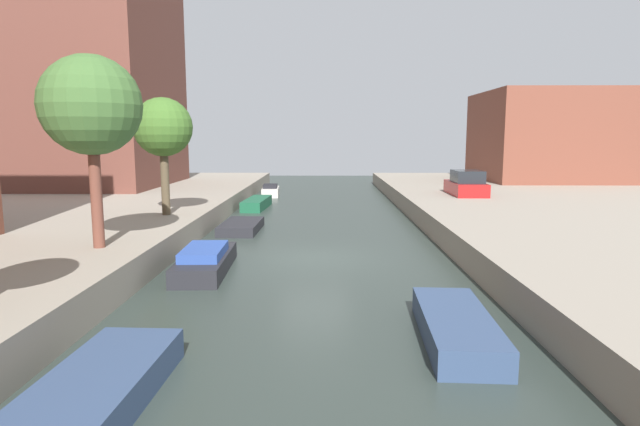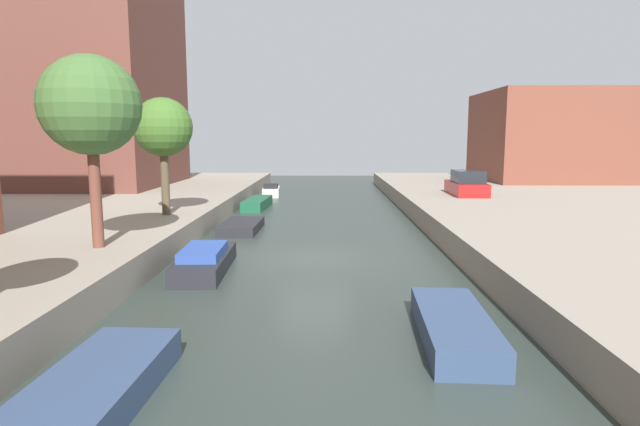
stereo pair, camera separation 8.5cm
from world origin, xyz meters
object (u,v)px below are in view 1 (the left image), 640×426
object	(u,v)px
moored_boat_left_3	(241,227)
moored_boat_right_2	(456,327)
street_tree_3	(163,128)
street_tree_2	(91,106)
moored_boat_left_1	(100,387)
parked_car	(466,185)
moored_boat_left_5	(271,191)
low_block_right	(546,136)
moored_boat_left_2	(205,261)
moored_boat_left_4	(257,203)
apartment_tower_far	(89,33)

from	to	relation	value
moored_boat_left_3	moored_boat_right_2	size ratio (longest dim) A/B	0.89
street_tree_3	street_tree_2	bearing A→B (deg)	-90.00
moored_boat_left_1	moored_boat_left_3	size ratio (longest dim) A/B	1.09
parked_car	moored_boat_left_5	xyz separation A→B (m)	(-12.51, 8.20, -1.22)
low_block_right	moored_boat_left_2	distance (m)	33.74
moored_boat_left_2	moored_boat_right_2	bearing A→B (deg)	-40.74
moored_boat_left_2	moored_boat_left_4	distance (m)	15.63
street_tree_2	low_block_right	bearing A→B (deg)	47.10
moored_boat_left_2	moored_boat_right_2	world-z (taller)	moored_boat_left_2
street_tree_3	moored_boat_left_5	world-z (taller)	street_tree_3
parked_car	moored_boat_right_2	world-z (taller)	parked_car
moored_boat_left_3	moored_boat_left_5	distance (m)	15.02
street_tree_3	moored_boat_right_2	size ratio (longest dim) A/B	1.24
moored_boat_right_2	moored_boat_left_2	bearing A→B (deg)	139.26
low_block_right	street_tree_2	size ratio (longest dim) A/B	1.73
street_tree_3	moored_boat_right_2	distance (m)	16.11
street_tree_2	moored_boat_left_5	distance (m)	24.16
street_tree_3	moored_boat_left_3	distance (m)	5.69
street_tree_2	moored_boat_left_2	xyz separation A→B (m)	(3.08, 0.87, -4.93)
street_tree_2	moored_boat_left_5	xyz separation A→B (m)	(2.90, 23.47, -4.91)
moored_boat_right_2	moored_boat_left_1	bearing A→B (deg)	-156.93
street_tree_2	moored_boat_left_5	bearing A→B (deg)	82.96
street_tree_3	moored_boat_left_4	world-z (taller)	street_tree_3
apartment_tower_far	moored_boat_right_2	size ratio (longest dim) A/B	5.14
moored_boat_left_1	moored_boat_left_4	size ratio (longest dim) A/B	0.90
apartment_tower_far	moored_boat_left_2	world-z (taller)	apartment_tower_far
moored_boat_right_2	parked_car	bearing A→B (deg)	74.68
street_tree_3	moored_boat_left_1	xyz separation A→B (m)	(3.29, -14.73, -4.49)
parked_car	moored_boat_left_5	world-z (taller)	parked_car
low_block_right	moored_boat_left_1	xyz separation A→B (m)	(-21.34, -34.28, -4.19)
parked_car	moored_boat_left_5	bearing A→B (deg)	146.78
street_tree_3	parked_car	distance (m)	17.80
moored_boat_left_4	moored_boat_left_5	distance (m)	6.98
moored_boat_left_5	moored_boat_right_2	size ratio (longest dim) A/B	0.77
low_block_right	street_tree_3	distance (m)	31.45
moored_boat_left_3	street_tree_3	bearing A→B (deg)	-153.96
apartment_tower_far	moored_boat_left_1	bearing A→B (deg)	-66.75
street_tree_3	moored_boat_left_2	size ratio (longest dim) A/B	1.16
low_block_right	moored_boat_left_3	xyz separation A→B (m)	(-21.57, -18.05, -4.26)
moored_boat_left_1	moored_boat_left_5	distance (m)	31.25
moored_boat_left_5	street_tree_2	bearing A→B (deg)	-97.04
moored_boat_left_4	moored_boat_left_5	size ratio (longest dim) A/B	1.40
moored_boat_left_4	moored_boat_left_2	bearing A→B (deg)	-88.78
apartment_tower_far	street_tree_3	distance (m)	18.73
moored_boat_left_2	moored_boat_right_2	size ratio (longest dim) A/B	1.07
low_block_right	moored_boat_left_3	distance (m)	28.45
moored_boat_left_5	moored_boat_left_2	bearing A→B (deg)	-89.53
parked_car	moored_boat_left_4	world-z (taller)	parked_car
street_tree_2	moored_boat_left_1	size ratio (longest dim) A/B	1.46
parked_car	moored_boat_left_3	xyz separation A→B (m)	(-12.35, -6.83, -1.39)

